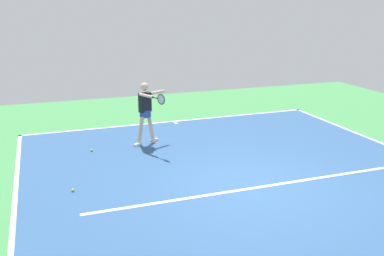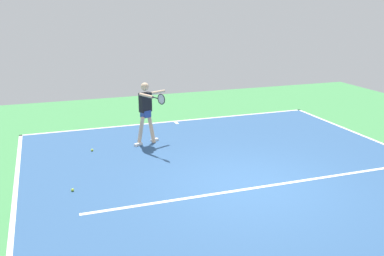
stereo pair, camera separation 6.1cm
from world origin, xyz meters
TOP-DOWN VIEW (x-y plane):
  - ground_plane at (0.00, 0.00)m, footprint 20.71×20.71m
  - court_surface at (0.00, 0.00)m, footprint 10.00×11.66m
  - court_line_baseline_near at (0.00, -5.78)m, footprint 10.00×0.10m
  - court_line_sideline_right at (4.95, 0.00)m, footprint 0.10×11.66m
  - court_line_service at (0.00, 0.14)m, footprint 7.50×0.10m
  - court_line_centre_mark at (0.00, -5.58)m, footprint 0.10×0.30m
  - tennis_player at (1.46, -3.71)m, footprint 1.07×1.37m
  - tennis_ball_centre_court at (3.06, -3.55)m, footprint 0.07×0.07m
  - tennis_ball_near_player at (3.78, -1.01)m, footprint 0.07×0.07m

SIDE VIEW (x-z plane):
  - ground_plane at x=0.00m, z-range 0.00..0.00m
  - court_surface at x=0.00m, z-range 0.00..0.00m
  - court_line_baseline_near at x=0.00m, z-range 0.00..0.01m
  - court_line_sideline_right at x=4.95m, z-range 0.00..0.01m
  - court_line_service at x=0.00m, z-range 0.00..0.01m
  - court_line_centre_mark at x=0.00m, z-range 0.00..0.01m
  - tennis_ball_centre_court at x=3.06m, z-range 0.00..0.07m
  - tennis_ball_near_player at x=3.78m, z-range 0.00..0.07m
  - tennis_player at x=1.46m, z-range 0.14..1.93m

